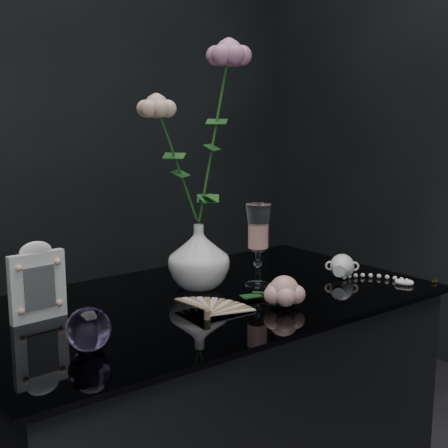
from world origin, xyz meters
TOP-DOWN VIEW (x-y plane):
  - vase at (0.05, 0.12)m, footprint 0.19×0.19m
  - wine_glass at (0.16, 0.05)m, footprint 0.08×0.08m
  - picture_frame at (-0.34, 0.13)m, footprint 0.12×0.10m
  - paperweight at (-0.33, -0.08)m, footprint 0.10×0.10m
  - paper_fan at (-0.07, -0.07)m, footprint 0.26×0.23m
  - loose_rose at (0.11, -0.10)m, footprint 0.21×0.23m
  - pearl_jar at (0.38, -0.02)m, footprint 0.30×0.30m
  - roses at (0.06, 0.12)m, footprint 0.28×0.11m

SIDE VIEW (x-z plane):
  - paper_fan at x=-0.07m, z-range 0.76..0.78m
  - pearl_jar at x=0.38m, z-range 0.76..0.82m
  - loose_rose at x=0.11m, z-range 0.76..0.83m
  - paperweight at x=-0.33m, z-range 0.76..0.84m
  - vase at x=0.05m, z-range 0.76..0.91m
  - picture_frame at x=-0.34m, z-range 0.76..0.92m
  - wine_glass at x=0.16m, z-range 0.76..0.96m
  - roses at x=0.06m, z-range 0.89..1.36m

